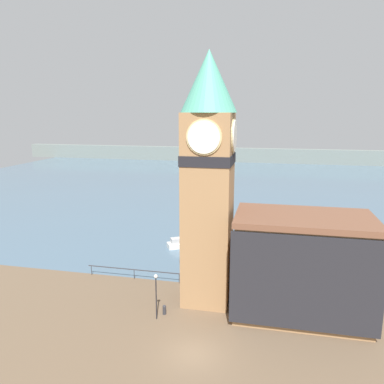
# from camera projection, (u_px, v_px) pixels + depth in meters

# --- Properties ---
(ground_plane) EXTENTS (160.00, 160.00, 0.00)m
(ground_plane) POSITION_uv_depth(u_px,v_px,m) (193.00, 354.00, 27.26)
(ground_plane) COLOR brown
(water) EXTENTS (160.00, 120.00, 0.00)m
(water) POSITION_uv_depth(u_px,v_px,m) (252.00, 182.00, 95.40)
(water) COLOR slate
(water) RESTS_ON ground_plane
(far_shoreline) EXTENTS (180.00, 3.00, 5.00)m
(far_shoreline) POSITION_uv_depth(u_px,v_px,m) (259.00, 155.00, 133.13)
(far_shoreline) COLOR slate
(far_shoreline) RESTS_ON water
(pier_railing) EXTENTS (10.43, 0.08, 1.09)m
(pier_railing) POSITION_uv_depth(u_px,v_px,m) (134.00, 271.00, 39.43)
(pier_railing) COLOR #333338
(pier_railing) RESTS_ON ground_plane
(clock_tower) EXTENTS (4.83, 4.83, 22.40)m
(clock_tower) POSITION_uv_depth(u_px,v_px,m) (208.00, 175.00, 32.80)
(clock_tower) COLOR #9E754C
(clock_tower) RESTS_ON ground_plane
(pier_building) EXTENTS (11.52, 7.12, 8.87)m
(pier_building) POSITION_uv_depth(u_px,v_px,m) (302.00, 266.00, 31.90)
(pier_building) COLOR #9E754C
(pier_building) RESTS_ON ground_plane
(boat_near) EXTENTS (4.46, 3.44, 1.27)m
(boat_near) POSITION_uv_depth(u_px,v_px,m) (182.00, 243.00, 49.05)
(boat_near) COLOR silver
(boat_near) RESTS_ON water
(mooring_bollard_near) EXTENTS (0.33, 0.33, 0.86)m
(mooring_bollard_near) POSITION_uv_depth(u_px,v_px,m) (164.00, 309.00, 32.60)
(mooring_bollard_near) COLOR #2D2D33
(mooring_bollard_near) RESTS_ON ground_plane
(lamp_post) EXTENTS (0.32, 0.32, 4.07)m
(lamp_post) POSITION_uv_depth(u_px,v_px,m) (156.00, 288.00, 31.35)
(lamp_post) COLOR black
(lamp_post) RESTS_ON ground_plane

